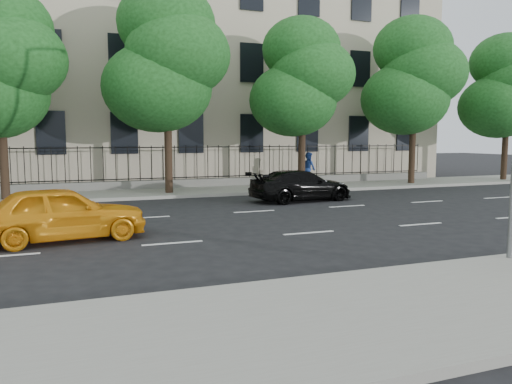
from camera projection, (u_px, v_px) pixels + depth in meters
ground at (355, 251)px, 12.22m from camera, size 120.00×120.00×0.00m
near_sidewalk at (482, 297)px, 8.49m from camera, size 60.00×4.00×0.15m
far_sidewalk at (205, 191)px, 25.21m from camera, size 60.00×4.00×0.15m
lane_markings at (278, 221)px, 16.63m from camera, size 49.60×4.62×0.01m
masonry_building at (168, 41)px, 32.54m from camera, size 34.60×12.11×18.50m
iron_fence at (197, 177)px, 26.73m from camera, size 30.00×0.50×2.20m
street_light at (502, 28)px, 10.89m from camera, size 0.25×3.32×8.05m
tree_b at (0, 63)px, 20.82m from camera, size 5.53×5.12×8.97m
tree_c at (167, 59)px, 23.23m from camera, size 5.89×5.50×9.80m
tree_d at (302, 78)px, 25.77m from camera, size 5.34×4.94×8.84m
tree_e at (413, 76)px, 28.21m from camera, size 5.71×5.31×9.46m
tree_f at (507, 87)px, 30.72m from camera, size 5.52×5.12×9.01m
yellow_taxi at (61, 213)px, 13.36m from camera, size 4.61×2.36×1.50m
black_sedan at (301, 186)px, 21.77m from camera, size 4.84×2.39×1.35m
pedestrian_far at (309, 168)px, 27.61m from camera, size 0.82×0.98×1.81m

